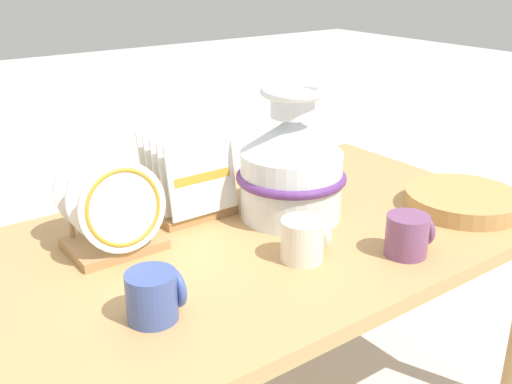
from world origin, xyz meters
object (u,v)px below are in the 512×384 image
wicker_charger_stack (463,200)px  dish_rack_round_plates (113,217)px  ceramic_vase (291,164)px  mug_cream_glaze (304,239)px  mug_plum_glaze (408,235)px  mug_cobalt_glaze (154,295)px  dish_rack_square_plates (188,184)px

wicker_charger_stack → dish_rack_round_plates: bearing=159.0°
ceramic_vase → mug_cream_glaze: 0.25m
ceramic_vase → wicker_charger_stack: bearing=-30.5°
mug_plum_glaze → ceramic_vase: bearing=103.3°
wicker_charger_stack → mug_cream_glaze: mug_cream_glaze is taller
wicker_charger_stack → mug_cobalt_glaze: 0.90m
mug_cream_glaze → mug_plum_glaze: same height
dish_rack_round_plates → mug_plum_glaze: (0.52, -0.41, -0.03)m
wicker_charger_stack → mug_cream_glaze: 0.53m
dish_rack_round_plates → mug_plum_glaze: 0.66m
ceramic_vase → dish_rack_round_plates: size_ratio=1.50×
dish_rack_square_plates → mug_cream_glaze: dish_rack_square_plates is taller
ceramic_vase → mug_plum_glaze: 0.34m
wicker_charger_stack → mug_cobalt_glaze: (-0.90, 0.02, 0.03)m
dish_rack_square_plates → wicker_charger_stack: size_ratio=0.71×
ceramic_vase → mug_cream_glaze: (-0.13, -0.20, -0.09)m
dish_rack_square_plates → mug_plum_glaze: dish_rack_square_plates is taller
ceramic_vase → mug_cobalt_glaze: bearing=-157.0°
ceramic_vase → wicker_charger_stack: ceramic_vase is taller
dish_rack_round_plates → dish_rack_square_plates: bearing=19.4°
ceramic_vase → dish_rack_round_plates: bearing=168.7°
ceramic_vase → dish_rack_round_plates: (-0.44, 0.09, -0.06)m
dish_rack_square_plates → wicker_charger_stack: (0.60, -0.41, -0.06)m
ceramic_vase → mug_cobalt_glaze: size_ratio=3.23×
mug_cream_glaze → wicker_charger_stack: bearing=-3.8°
dish_rack_square_plates → mug_cream_glaze: 0.38m
mug_cobalt_glaze → mug_cream_glaze: bearing=2.0°
mug_cobalt_glaze → mug_plum_glaze: 0.59m
mug_cobalt_glaze → mug_plum_glaze: bearing=-10.6°
dish_rack_round_plates → wicker_charger_stack: bearing=-21.0°
dish_rack_round_plates → ceramic_vase: bearing=-11.3°
dish_rack_round_plates → wicker_charger_stack: size_ratio=0.75×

